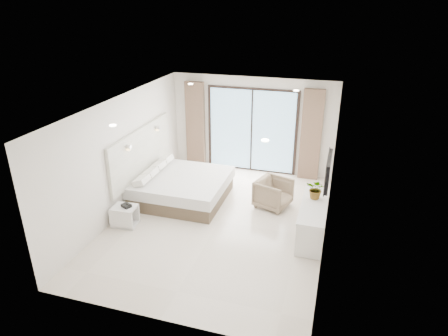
{
  "coord_description": "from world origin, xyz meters",
  "views": [
    {
      "loc": [
        2.35,
        -7.41,
        4.68
      ],
      "look_at": [
        -0.01,
        0.4,
        1.15
      ],
      "focal_mm": 32.0,
      "sensor_mm": 36.0,
      "label": 1
    }
  ],
  "objects_px": {
    "bed": "(182,187)",
    "nightstand": "(125,216)",
    "console_desk": "(313,214)",
    "armchair": "(273,192)"
  },
  "relations": [
    {
      "from": "nightstand",
      "to": "armchair",
      "type": "xyz_separation_m",
      "value": [
        2.96,
        1.8,
        0.15
      ]
    },
    {
      "from": "console_desk",
      "to": "nightstand",
      "type": "bearing_deg",
      "value": -169.95
    },
    {
      "from": "bed",
      "to": "console_desk",
      "type": "relative_size",
      "value": 1.27
    },
    {
      "from": "armchair",
      "to": "bed",
      "type": "bearing_deg",
      "value": 114.56
    },
    {
      "from": "bed",
      "to": "nightstand",
      "type": "relative_size",
      "value": 4.04
    },
    {
      "from": "bed",
      "to": "console_desk",
      "type": "distance_m",
      "value": 3.39
    },
    {
      "from": "bed",
      "to": "armchair",
      "type": "relative_size",
      "value": 2.81
    },
    {
      "from": "bed",
      "to": "nightstand",
      "type": "distance_m",
      "value": 1.69
    },
    {
      "from": "bed",
      "to": "console_desk",
      "type": "xyz_separation_m",
      "value": [
        3.27,
        -0.83,
        0.25
      ]
    },
    {
      "from": "nightstand",
      "to": "console_desk",
      "type": "distance_m",
      "value": 4.05
    }
  ]
}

